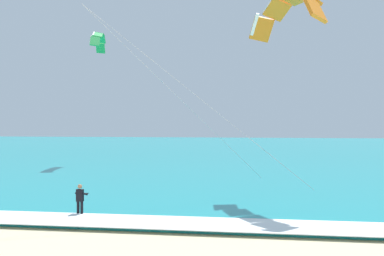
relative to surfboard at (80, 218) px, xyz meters
name	(u,v)px	position (x,y,z in m)	size (l,w,h in m)	color
sea	(204,149)	(-1.25, 57.74, 0.07)	(200.00, 120.00, 0.20)	teal
surf_foam	(44,218)	(-1.25, -1.26, 0.19)	(200.00, 2.78, 0.04)	white
surfboard	(80,218)	(0.00, 0.00, 0.00)	(0.58, 1.44, 0.09)	#E04C38
kitesurfer	(80,199)	(0.00, 0.02, 0.91)	(0.55, 0.55, 1.69)	black
kite_primary	(288,9)	(10.35, 5.75, 11.31)	(12.30, 8.35, 11.20)	orange
kite_distant	(98,40)	(-8.64, 26.24, 13.64)	(2.08, 5.32, 1.91)	green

